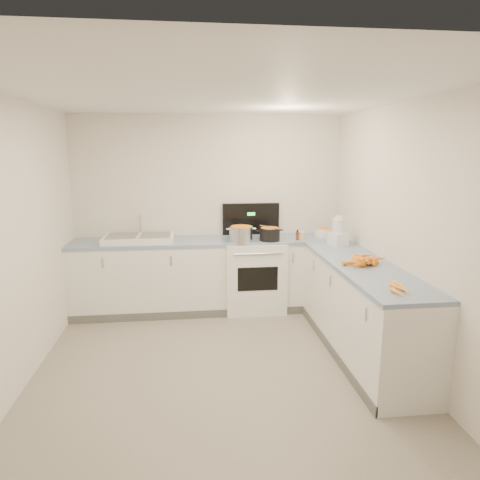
{
  "coord_description": "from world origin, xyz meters",
  "views": [
    {
      "loc": [
        -0.26,
        -3.63,
        2.06
      ],
      "look_at": [
        0.3,
        1.1,
        1.05
      ],
      "focal_mm": 32.0,
      "sensor_mm": 36.0,
      "label": 1
    }
  ],
  "objects": [
    {
      "name": "peeled_carrots",
      "position": [
        1.42,
        -0.51,
        0.96
      ],
      "size": [
        0.15,
        0.36,
        0.04
      ],
      "color": "orange",
      "rests_on": "counter_right"
    },
    {
      "name": "ceiling",
      "position": [
        0.0,
        0.0,
        2.5
      ],
      "size": [
        3.5,
        4.0,
        0.0
      ],
      "primitive_type": null,
      "rotation": [
        3.14,
        0.0,
        0.0
      ],
      "color": "silver",
      "rests_on": "ground"
    },
    {
      "name": "extract_bottle",
      "position": [
        1.08,
        1.54,
        0.99
      ],
      "size": [
        0.04,
        0.04,
        0.11
      ],
      "primitive_type": "cylinder",
      "color": "#593319",
      "rests_on": "counter_back"
    },
    {
      "name": "wooden_spoon",
      "position": [
        0.73,
        1.54,
        1.11
      ],
      "size": [
        0.21,
        0.3,
        0.01
      ],
      "primitive_type": "cylinder",
      "rotation": [
        1.57,
        0.0,
        0.6
      ],
      "color": "#AD7A47",
      "rests_on": "black_pot"
    },
    {
      "name": "stove",
      "position": [
        0.55,
        1.69,
        0.47
      ],
      "size": [
        0.76,
        0.65,
        1.36
      ],
      "color": "white",
      "rests_on": "ground"
    },
    {
      "name": "sink",
      "position": [
        -0.9,
        1.7,
        0.98
      ],
      "size": [
        0.86,
        0.52,
        0.31
      ],
      "color": "white",
      "rests_on": "counter_back"
    },
    {
      "name": "mixing_bowl",
      "position": [
        1.48,
        1.72,
        0.99
      ],
      "size": [
        0.3,
        0.3,
        0.1
      ],
      "primitive_type": "cylinder",
      "rotation": [
        0.0,
        0.0,
        0.39
      ],
      "color": "white",
      "rests_on": "counter_back"
    },
    {
      "name": "counter_right",
      "position": [
        1.45,
        0.3,
        0.47
      ],
      "size": [
        0.62,
        2.2,
        0.94
      ],
      "color": "white",
      "rests_on": "ground"
    },
    {
      "name": "steel_pot",
      "position": [
        0.36,
        1.52,
        1.03
      ],
      "size": [
        0.38,
        0.38,
        0.21
      ],
      "primitive_type": "cylinder",
      "rotation": [
        0.0,
        0.0,
        0.44
      ],
      "color": "silver",
      "rests_on": "stove"
    },
    {
      "name": "wall_left",
      "position": [
        -1.75,
        0.0,
        1.25
      ],
      "size": [
        0.0,
        4.0,
        2.5
      ],
      "primitive_type": null,
      "rotation": [
        1.57,
        0.0,
        1.57
      ],
      "color": "silver",
      "rests_on": "ground"
    },
    {
      "name": "floor",
      "position": [
        0.0,
        0.0,
        0.0
      ],
      "size": [
        3.5,
        4.0,
        0.0
      ],
      "primitive_type": null,
      "color": "gray",
      "rests_on": "ground"
    },
    {
      "name": "carrot_pile",
      "position": [
        1.45,
        0.31,
        0.98
      ],
      "size": [
        0.48,
        0.35,
        0.1
      ],
      "color": "orange",
      "rests_on": "counter_right"
    },
    {
      "name": "black_pot",
      "position": [
        0.73,
        1.54,
        1.01
      ],
      "size": [
        0.29,
        0.29,
        0.18
      ],
      "primitive_type": "cylinder",
      "rotation": [
        0.0,
        0.0,
        0.16
      ],
      "color": "black",
      "rests_on": "stove"
    },
    {
      "name": "wall_front",
      "position": [
        0.0,
        -2.0,
        1.25
      ],
      "size": [
        3.5,
        0.0,
        2.5
      ],
      "primitive_type": null,
      "rotation": [
        -1.57,
        0.0,
        0.0
      ],
      "color": "silver",
      "rests_on": "ground"
    },
    {
      "name": "food_processor",
      "position": [
        1.49,
        1.18,
        1.09
      ],
      "size": [
        0.22,
        0.24,
        0.35
      ],
      "color": "white",
      "rests_on": "counter_right"
    },
    {
      "name": "peelings",
      "position": [
        -1.1,
        1.71,
        1.02
      ],
      "size": [
        0.23,
        0.27,
        0.01
      ],
      "color": "tan",
      "rests_on": "sink"
    },
    {
      "name": "spice_jar",
      "position": [
        1.14,
        1.52,
        0.99
      ],
      "size": [
        0.05,
        0.05,
        0.09
      ],
      "primitive_type": "cylinder",
      "color": "#E5B266",
      "rests_on": "counter_back"
    },
    {
      "name": "counter_back",
      "position": [
        0.0,
        1.7,
        0.47
      ],
      "size": [
        3.5,
        0.62,
        0.94
      ],
      "color": "white",
      "rests_on": "ground"
    },
    {
      "name": "wall_right",
      "position": [
        1.75,
        0.0,
        1.25
      ],
      "size": [
        0.0,
        4.0,
        2.5
      ],
      "primitive_type": null,
      "rotation": [
        1.57,
        0.0,
        -1.57
      ],
      "color": "silver",
      "rests_on": "ground"
    },
    {
      "name": "wall_back",
      "position": [
        0.0,
        2.0,
        1.25
      ],
      "size": [
        3.5,
        0.0,
        2.5
      ],
      "primitive_type": null,
      "rotation": [
        1.57,
        0.0,
        0.0
      ],
      "color": "silver",
      "rests_on": "ground"
    }
  ]
}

